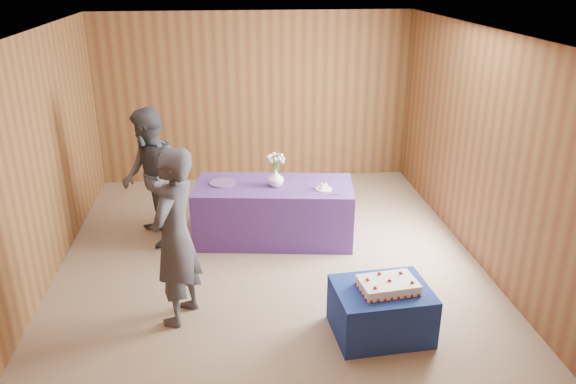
{
  "coord_description": "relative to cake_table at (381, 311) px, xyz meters",
  "views": [
    {
      "loc": [
        -0.42,
        -5.89,
        3.35
      ],
      "look_at": [
        0.23,
        0.1,
        0.89
      ],
      "focal_mm": 35.0,
      "sensor_mm": 36.0,
      "label": 1
    }
  ],
  "objects": [
    {
      "name": "guest_left",
      "position": [
        -1.95,
        0.47,
        0.66
      ],
      "size": [
        0.66,
        0.78,
        1.82
      ],
      "primitive_type": "imported",
      "rotation": [
        0.0,
        0.0,
        -1.98
      ],
      "color": "#35353E",
      "rests_on": "ground"
    },
    {
      "name": "room_shell",
      "position": [
        -0.96,
        1.44,
        1.55
      ],
      "size": [
        5.04,
        6.04,
        2.72
      ],
      "color": "brown",
      "rests_on": "ground"
    },
    {
      "name": "guest_right",
      "position": [
        -2.39,
        2.22,
        0.63
      ],
      "size": [
        0.89,
        1.01,
        1.75
      ],
      "primitive_type": "imported",
      "rotation": [
        0.0,
        0.0,
        -1.27
      ],
      "color": "#363841",
      "rests_on": "ground"
    },
    {
      "name": "plate",
      "position": [
        -0.25,
        1.93,
        0.51
      ],
      "size": [
        0.23,
        0.23,
        0.01
      ],
      "primitive_type": "cylinder",
      "rotation": [
        0.0,
        0.0,
        -0.13
      ],
      "color": "silver",
      "rests_on": "serving_table"
    },
    {
      "name": "cake_slice",
      "position": [
        -0.25,
        1.93,
        0.55
      ],
      "size": [
        0.09,
        0.08,
        0.09
      ],
      "rotation": [
        0.0,
        0.0,
        0.2
      ],
      "color": "silver",
      "rests_on": "plate"
    },
    {
      "name": "vase",
      "position": [
        -0.83,
        2.12,
        0.61
      ],
      "size": [
        0.25,
        0.25,
        0.21
      ],
      "primitive_type": "imported",
      "rotation": [
        0.0,
        0.0,
        -0.26
      ],
      "color": "white",
      "rests_on": "serving_table"
    },
    {
      "name": "sheet_cake",
      "position": [
        0.04,
        -0.02,
        0.3
      ],
      "size": [
        0.6,
        0.44,
        0.13
      ],
      "rotation": [
        0.0,
        0.0,
        0.12
      ],
      "color": "silver",
      "rests_on": "cake_table"
    },
    {
      "name": "ground",
      "position": [
        -0.96,
        1.44,
        -0.25
      ],
      "size": [
        6.0,
        6.0,
        0.0
      ],
      "primitive_type": "plane",
      "color": "#86715C",
      "rests_on": "ground"
    },
    {
      "name": "platter",
      "position": [
        -1.5,
        2.27,
        0.51
      ],
      "size": [
        0.46,
        0.46,
        0.02
      ],
      "primitive_type": "cylinder",
      "rotation": [
        0.0,
        0.0,
        -0.54
      ],
      "color": "#684891",
      "rests_on": "serving_table"
    },
    {
      "name": "knife",
      "position": [
        -0.22,
        1.74,
        0.5
      ],
      "size": [
        0.26,
        0.05,
        0.0
      ],
      "primitive_type": "cube",
      "rotation": [
        0.0,
        0.0,
        -0.12
      ],
      "color": "#B6B6BB",
      "rests_on": "serving_table"
    },
    {
      "name": "cake_table",
      "position": [
        0.0,
        0.0,
        0.0
      ],
      "size": [
        0.95,
        0.77,
        0.5
      ],
      "primitive_type": "cube",
      "rotation": [
        0.0,
        0.0,
        0.08
      ],
      "color": "navy",
      "rests_on": "ground"
    },
    {
      "name": "serving_table",
      "position": [
        -0.85,
        2.15,
        0.12
      ],
      "size": [
        2.1,
        1.16,
        0.75
      ],
      "primitive_type": "cube",
      "rotation": [
        0.0,
        0.0,
        -0.13
      ],
      "color": "#492E7F",
      "rests_on": "ground"
    },
    {
      "name": "flower_spray",
      "position": [
        -0.83,
        2.12,
        0.86
      ],
      "size": [
        0.23,
        0.23,
        0.18
      ],
      "color": "#2B692A",
      "rests_on": "vase"
    }
  ]
}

